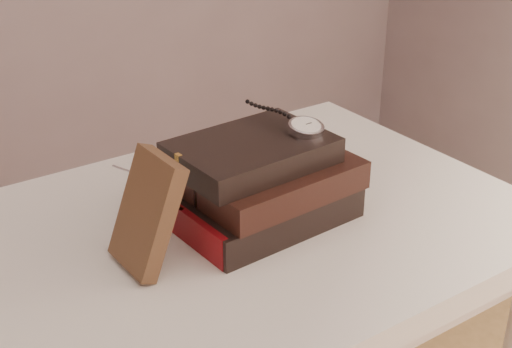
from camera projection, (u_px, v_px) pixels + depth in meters
table at (192, 292)px, 1.03m from camera, size 1.00×0.60×0.75m
book_stack at (263, 183)px, 1.02m from camera, size 0.26×0.18×0.12m
journal at (147, 213)px, 0.90m from camera, size 0.08×0.10×0.15m
pocket_watch at (302, 126)px, 1.01m from camera, size 0.05×0.15×0.02m
eyeglasses at (178, 171)px, 1.02m from camera, size 0.11×0.12×0.05m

